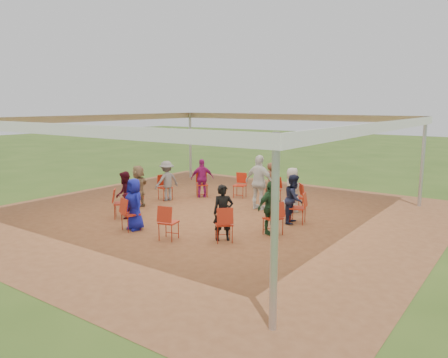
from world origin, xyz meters
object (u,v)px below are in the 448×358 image
Objects in this scene: chair_6 at (136,194)px; chair_4 at (202,185)px; chair_1 at (295,198)px; chair_9 at (169,222)px; person_seated_6 at (125,195)px; person_seated_1 at (292,190)px; person_seated_4 at (167,181)px; chair_2 at (273,190)px; person_seated_8 at (223,213)px; person_seated_9 at (270,208)px; person_seated_3 at (202,178)px; person_seated_0 at (294,199)px; person_seated_5 at (138,187)px; chair_3 at (240,186)px; chair_10 at (224,224)px; person_seated_7 at (134,204)px; chair_5 at (165,188)px; laptop at (288,200)px; chair_8 at (131,214)px; chair_7 at (121,204)px; person_seated_2 at (271,183)px; standing_person at (259,182)px; chair_11 at (273,218)px; chair_0 at (298,208)px.

chair_4 is at bearing 150.00° from chair_6.
chair_9 is at bearing 120.00° from chair_1.
chair_1 is 5.30m from person_seated_6.
person_seated_1 is 1.00× the size of person_seated_4.
person_seated_8 is (1.07, -4.46, 0.26)m from chair_2.
person_seated_3 is at bearing 75.00° from person_seated_9.
person_seated_8 is at bearing 150.00° from person_seated_0.
chair_3 is at bearing 136.30° from person_seated_5.
chair_10 is at bearing -90.00° from person_seated_8.
person_seated_7 is (-2.56, -4.30, 0.00)m from person_seated_1.
chair_1 is at bearing 43.70° from person_seated_8.
chair_5 and chair_6 have the same top height.
chair_1 is at bearing 3.39° from laptop.
person_seated_5 is 1.34m from person_seated_6.
chair_6 is 0.64× the size of person_seated_7.
chair_8 is 2.44× the size of laptop.
chair_5 is 0.64× the size of person_seated_0.
chair_9 is at bearing 90.00° from chair_3.
person_seated_7 reaches higher than laptop.
chair_7 is 0.64× the size of person_seated_3.
person_seated_4 reaches higher than chair_9.
person_seated_2 reaches higher than chair_4.
chair_8 is 4.60m from person_seated_3.
chair_7 is 0.64× the size of person_seated_9.
chair_10 is 3.76m from person_seated_6.
chair_6 is 0.51× the size of standing_person.
chair_11 is 0.64× the size of person_seated_3.
chair_10 is (4.50, -2.67, 0.00)m from chair_5.
chair_9 is 3.64m from laptop.
person_seated_6 is at bearing 15.00° from person_seated_5.
chair_3 is 1.00× the size of chair_6.
chair_10 is (2.63, 0.67, 0.00)m from chair_8.
person_seated_1 is at bearing 104.65° from chair_6.
chair_10 is 1.00× the size of chair_11.
chair_10 is 4.60m from person_seated_5.
chair_5 is 4.97m from laptop.
chair_1 and chair_11 have the same top height.
person_seated_9 is at bearing 90.00° from person_seated_4.
chair_8 is at bearing 121.82° from laptop.
person_seated_0 is 0.79× the size of standing_person.
person_seated_3 is at bearing 60.00° from person_seated_0.
person_seated_4 and person_seated_8 have the same top height.
chair_0 reaches higher than laptop.
person_seated_5 is (-0.02, -1.34, 0.00)m from person_seated_4.
person_seated_3 reaches higher than chair_11.
chair_11 is at bearing 75.00° from chair_6.
chair_4 is 1.40m from person_seated_4.
chair_1 is 3.83m from chair_4.
chair_9 is at bearing 169.83° from person_seated_8.
chair_0 is 0.64× the size of person_seated_8.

